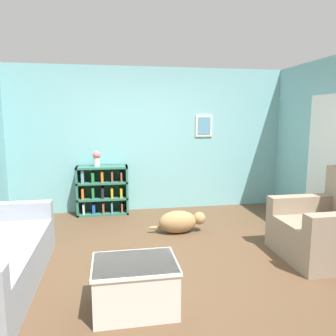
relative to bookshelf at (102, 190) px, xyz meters
The scene contains 7 objects.
ground_plane 2.27m from the bookshelf, 66.23° to the right, with size 14.00×14.00×0.00m, color brown.
wall_back 1.27m from the bookshelf, 13.29° to the left, with size 5.60×0.13×2.60m.
bookshelf is the anchor object (origin of this frame).
recliner_chair 3.64m from the bookshelf, 40.44° to the right, with size 1.03×1.00×1.06m.
coffee_table 3.09m from the bookshelf, 83.56° to the right, with size 0.74×0.56×0.44m.
dog 1.69m from the bookshelf, 46.18° to the right, with size 0.86×0.30×0.33m.
vase 0.59m from the bookshelf, 166.35° to the right, with size 0.14×0.14×0.27m.
Camera 1 is at (-0.74, -3.75, 1.70)m, focal length 35.00 mm.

